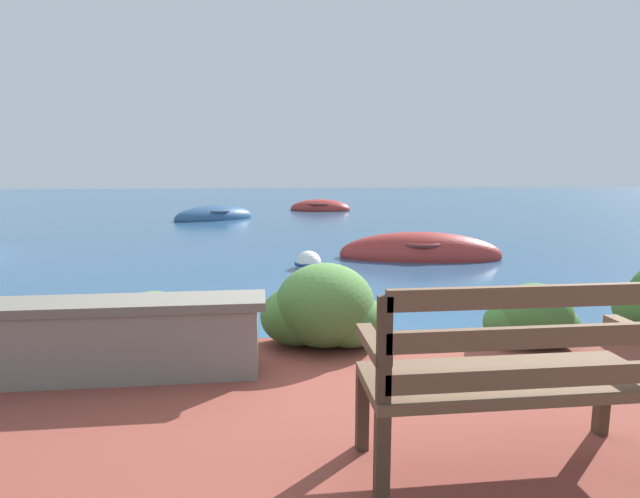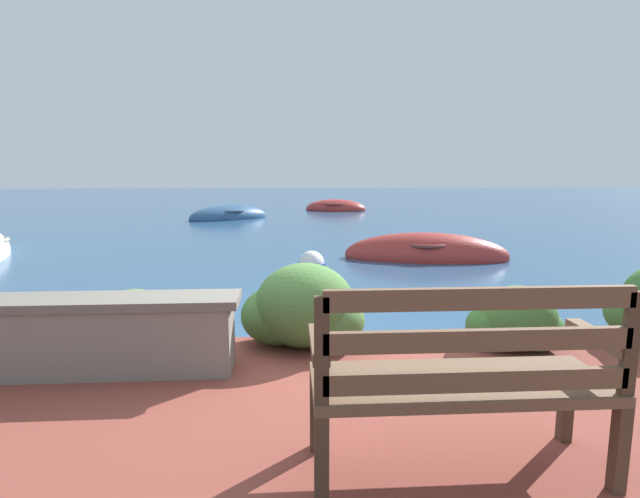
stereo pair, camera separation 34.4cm
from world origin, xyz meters
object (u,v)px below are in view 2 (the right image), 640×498
object	(u,v)px
rowboat_nearest	(426,255)
mooring_buoy	(311,263)
park_bench	(464,376)
rowboat_far	(229,217)
rowboat_outer	(336,209)

from	to	relation	value
rowboat_nearest	mooring_buoy	xyz separation A→B (m)	(-2.12, -0.69, 0.00)
rowboat_nearest	park_bench	bearing A→B (deg)	86.94
park_bench	rowboat_far	bearing A→B (deg)	108.52
rowboat_nearest	rowboat_outer	distance (m)	11.01
rowboat_outer	mooring_buoy	size ratio (longest dim) A/B	5.60
rowboat_nearest	rowboat_far	xyz separation A→B (m)	(-4.45, 7.76, -0.00)
park_bench	rowboat_nearest	xyz separation A→B (m)	(1.71, 6.74, -0.63)
rowboat_far	mooring_buoy	bearing A→B (deg)	-107.78
rowboat_nearest	rowboat_far	size ratio (longest dim) A/B	1.06
mooring_buoy	rowboat_nearest	bearing A→B (deg)	18.18
park_bench	rowboat_nearest	world-z (taller)	park_bench
park_bench	mooring_buoy	bearing A→B (deg)	101.62
park_bench	mooring_buoy	xyz separation A→B (m)	(-0.40, 6.04, -0.63)
rowboat_far	mooring_buoy	distance (m)	8.77
park_bench	rowboat_outer	size ratio (longest dim) A/B	0.52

